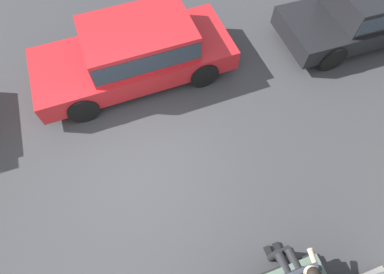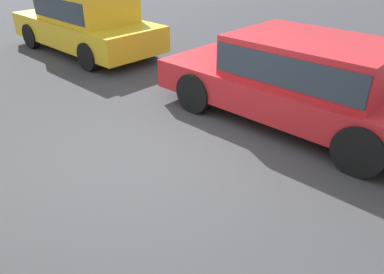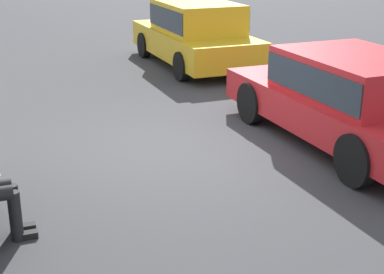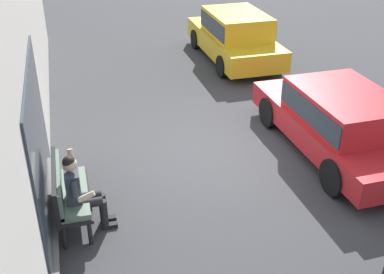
% 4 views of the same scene
% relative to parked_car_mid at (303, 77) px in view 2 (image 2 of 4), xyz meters
% --- Properties ---
extents(ground_plane, '(60.00, 60.00, 0.00)m').
position_rel_parked_car_mid_xyz_m(ground_plane, '(0.60, 2.55, -0.76)').
color(ground_plane, '#38383A').
extents(parked_car_mid, '(4.53, 2.00, 1.37)m').
position_rel_parked_car_mid_xyz_m(parked_car_mid, '(0.00, 0.00, 0.00)').
color(parked_car_mid, red).
rests_on(parked_car_mid, ground_plane).
extents(parked_car_far, '(4.36, 1.90, 1.50)m').
position_rel_parked_car_mid_xyz_m(parked_car_far, '(5.92, 0.14, 0.05)').
color(parked_car_far, gold).
rests_on(parked_car_far, ground_plane).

